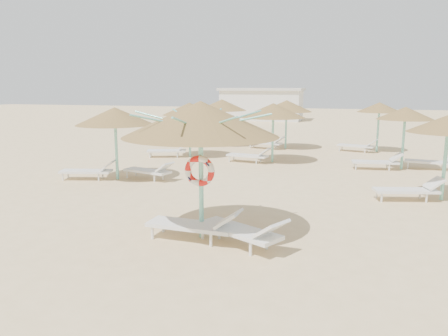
# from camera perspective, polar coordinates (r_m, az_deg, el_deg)

# --- Properties ---
(ground) EXTENTS (120.00, 120.00, 0.00)m
(ground) POSITION_cam_1_polar(r_m,az_deg,el_deg) (10.63, -0.75, -8.56)
(ground) COLOR #DDBB87
(ground) RESTS_ON ground
(main_palapa) EXTENTS (3.54, 3.54, 3.18)m
(main_palapa) POSITION_cam_1_polar(r_m,az_deg,el_deg) (9.84, -3.08, 6.36)
(main_palapa) COLOR #7CD7C1
(main_palapa) RESTS_ON ground
(lounger_main_a) EXTENTS (2.23, 0.78, 0.80)m
(lounger_main_a) POSITION_cam_1_polar(r_m,az_deg,el_deg) (10.08, -3.55, -7.38)
(lounger_main_a) COLOR white
(lounger_main_a) RESTS_ON ground
(lounger_main_b) EXTENTS (2.27, 1.63, 0.81)m
(lounger_main_b) POSITION_cam_1_polar(r_m,az_deg,el_deg) (9.68, 2.53, -8.14)
(lounger_main_b) COLOR white
(lounger_main_b) RESTS_ON ground
(palapa_field) EXTENTS (19.23, 13.10, 2.73)m
(palapa_field) POSITION_cam_1_polar(r_m,az_deg,el_deg) (20.04, 8.25, 7.18)
(palapa_field) COLOR #7CD7C1
(palapa_field) RESTS_ON ground
(service_hut) EXTENTS (8.40, 4.40, 3.25)m
(service_hut) POSITION_cam_1_polar(r_m,az_deg,el_deg) (45.52, 4.97, 8.33)
(service_hut) COLOR silver
(service_hut) RESTS_ON ground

